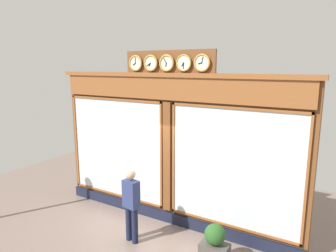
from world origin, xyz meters
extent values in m
cube|color=brown|center=(0.00, -0.15, 1.81)|extent=(6.46, 0.30, 3.62)
cube|color=#191E33|center=(0.00, 0.02, 0.14)|extent=(6.46, 0.08, 0.28)
cube|color=brown|center=(0.00, 0.04, 3.36)|extent=(6.33, 0.08, 0.52)
cube|color=brown|center=(0.00, 0.02, 3.67)|extent=(6.59, 0.20, 0.10)
cube|color=silver|center=(-1.64, 0.01, 1.70)|extent=(2.88, 0.02, 2.60)
cube|color=brown|center=(-1.64, 0.04, 3.02)|extent=(2.98, 0.04, 0.05)
cube|color=brown|center=(-1.64, 0.04, 0.37)|extent=(2.98, 0.04, 0.05)
cube|color=brown|center=(-3.10, 0.04, 1.70)|extent=(0.05, 0.04, 2.70)
cube|color=brown|center=(-0.18, 0.04, 1.70)|extent=(0.05, 0.04, 2.70)
cube|color=silver|center=(1.64, 0.01, 1.70)|extent=(2.88, 0.02, 2.60)
cube|color=brown|center=(1.64, 0.04, 3.02)|extent=(2.98, 0.04, 0.05)
cube|color=brown|center=(1.64, 0.04, 0.37)|extent=(2.98, 0.04, 0.05)
cube|color=brown|center=(3.10, 0.04, 1.70)|extent=(0.05, 0.04, 2.70)
cube|color=brown|center=(0.18, 0.04, 1.70)|extent=(0.05, 0.04, 2.70)
cube|color=brown|center=(0.00, 0.03, 1.70)|extent=(0.20, 0.10, 2.70)
cube|color=brown|center=(0.00, -0.02, 3.94)|extent=(2.33, 0.06, 0.58)
cylinder|color=silver|center=(-0.88, 0.06, 3.94)|extent=(0.31, 0.02, 0.31)
torus|color=#B79347|center=(-0.88, 0.06, 3.94)|extent=(0.38, 0.05, 0.38)
cube|color=black|center=(-0.83, 0.07, 3.93)|extent=(0.09, 0.01, 0.04)
cube|color=black|center=(-0.89, 0.07, 4.01)|extent=(0.04, 0.01, 0.13)
sphere|color=black|center=(-0.88, 0.08, 3.94)|extent=(0.02, 0.02, 0.02)
cylinder|color=silver|center=(-0.44, 0.06, 3.94)|extent=(0.31, 0.02, 0.31)
torus|color=#B79347|center=(-0.44, 0.06, 3.94)|extent=(0.37, 0.04, 0.37)
cube|color=black|center=(-0.42, 0.07, 3.91)|extent=(0.06, 0.01, 0.08)
cube|color=black|center=(-0.44, 0.07, 3.88)|extent=(0.01, 0.01, 0.13)
sphere|color=black|center=(-0.44, 0.08, 3.94)|extent=(0.02, 0.02, 0.02)
cylinder|color=silver|center=(0.00, 0.06, 3.94)|extent=(0.31, 0.02, 0.31)
torus|color=#B79347|center=(0.00, 0.06, 3.94)|extent=(0.39, 0.05, 0.39)
cube|color=black|center=(0.01, 0.07, 3.90)|extent=(0.03, 0.01, 0.09)
cube|color=black|center=(0.04, 0.07, 4.00)|extent=(0.08, 0.01, 0.12)
sphere|color=black|center=(0.00, 0.08, 3.94)|extent=(0.02, 0.02, 0.02)
cylinder|color=silver|center=(0.44, 0.06, 3.94)|extent=(0.31, 0.02, 0.31)
torus|color=#B79347|center=(0.44, 0.06, 3.94)|extent=(0.39, 0.05, 0.39)
cube|color=black|center=(0.46, 0.07, 3.91)|extent=(0.06, 0.01, 0.08)
cube|color=black|center=(0.49, 0.07, 3.91)|extent=(0.12, 0.01, 0.08)
sphere|color=black|center=(0.44, 0.08, 3.94)|extent=(0.02, 0.02, 0.02)
cylinder|color=silver|center=(0.88, 0.06, 3.94)|extent=(0.31, 0.02, 0.31)
torus|color=#B79347|center=(0.88, 0.06, 3.94)|extent=(0.38, 0.05, 0.38)
cube|color=black|center=(0.91, 0.07, 3.92)|extent=(0.08, 0.01, 0.06)
cube|color=black|center=(0.87, 0.07, 4.01)|extent=(0.01, 0.01, 0.13)
sphere|color=black|center=(0.88, 0.08, 3.94)|extent=(0.02, 0.02, 0.02)
cylinder|color=#191E38|center=(0.35, 1.14, 0.41)|extent=(0.14, 0.14, 0.82)
cylinder|color=#191E38|center=(0.15, 1.18, 0.41)|extent=(0.14, 0.14, 0.82)
cube|color=navy|center=(0.25, 1.16, 1.13)|extent=(0.39, 0.28, 0.62)
sphere|color=tan|center=(0.25, 1.16, 1.58)|extent=(0.22, 0.22, 0.22)
sphere|color=#285623|center=(-1.65, 0.98, 0.65)|extent=(0.42, 0.42, 0.42)
camera|label=1|loc=(-3.63, 6.09, 3.88)|focal=32.50mm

